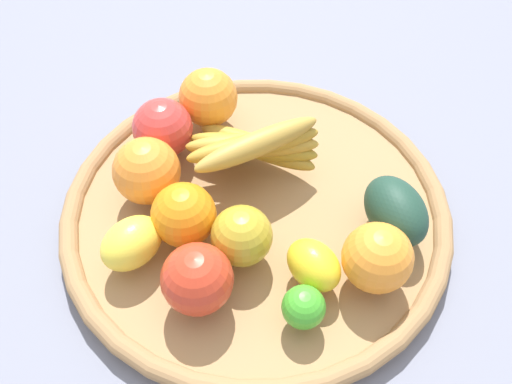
% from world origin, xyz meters
% --- Properties ---
extents(ground_plane, '(2.40, 2.40, 0.00)m').
position_xyz_m(ground_plane, '(0.00, 0.00, 0.00)').
color(ground_plane, slate).
rests_on(ground_plane, ground).
extents(basket, '(0.45, 0.45, 0.03)m').
position_xyz_m(basket, '(0.00, 0.00, 0.02)').
color(basket, '#A17C51').
rests_on(basket, ground_plane).
extents(lemon_1, '(0.06, 0.07, 0.05)m').
position_xyz_m(lemon_1, '(0.03, 0.15, 0.06)').
color(lemon_1, yellow).
rests_on(lemon_1, basket).
extents(orange_0, '(0.10, 0.10, 0.07)m').
position_xyz_m(orange_0, '(0.15, -0.04, 0.07)').
color(orange_0, orange).
rests_on(orange_0, basket).
extents(lemon_0, '(0.06, 0.05, 0.05)m').
position_xyz_m(lemon_0, '(-0.11, 0.02, 0.05)').
color(lemon_0, yellow).
rests_on(lemon_0, basket).
extents(banana_bunch, '(0.15, 0.16, 0.08)m').
position_xyz_m(banana_bunch, '(0.04, -0.03, 0.07)').
color(banana_bunch, '#AB8B2F').
rests_on(banana_bunch, basket).
extents(orange_3, '(0.08, 0.08, 0.07)m').
position_xyz_m(orange_3, '(0.02, 0.09, 0.07)').
color(orange_3, orange).
rests_on(orange_3, basket).
extents(avocado, '(0.10, 0.09, 0.06)m').
position_xyz_m(avocado, '(-0.12, -0.09, 0.06)').
color(avocado, '#1E3F31').
rests_on(avocado, basket).
extents(orange_2, '(0.11, 0.11, 0.08)m').
position_xyz_m(orange_2, '(0.09, 0.08, 0.07)').
color(orange_2, orange).
rests_on(orange_2, basket).
extents(apple_1, '(0.09, 0.09, 0.07)m').
position_xyz_m(apple_1, '(-0.06, 0.12, 0.07)').
color(apple_1, red).
rests_on(apple_1, basket).
extents(lime_0, '(0.06, 0.06, 0.04)m').
position_xyz_m(lime_0, '(-0.14, 0.06, 0.05)').
color(lime_0, green).
rests_on(lime_0, basket).
extents(orange_1, '(0.08, 0.08, 0.07)m').
position_xyz_m(orange_1, '(-0.15, -0.03, 0.07)').
color(orange_1, orange).
rests_on(orange_1, basket).
extents(apple_0, '(0.09, 0.09, 0.07)m').
position_xyz_m(apple_0, '(0.14, 0.03, 0.07)').
color(apple_0, red).
rests_on(apple_0, basket).
extents(apple_2, '(0.07, 0.07, 0.07)m').
position_xyz_m(apple_2, '(-0.04, 0.06, 0.06)').
color(apple_2, gold).
rests_on(apple_2, basket).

